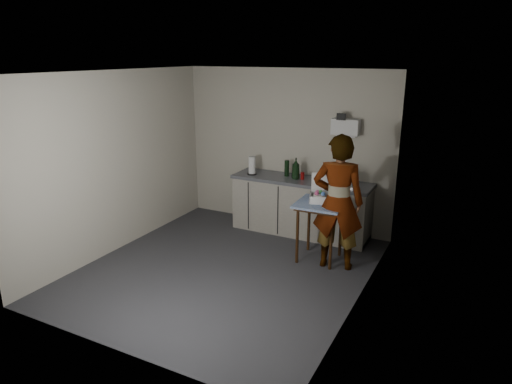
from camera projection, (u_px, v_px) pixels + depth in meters
The scene contains 15 objects.
ground at pixel (226, 270), 6.19m from camera, with size 4.00×4.00×0.00m, color #2B2B31.
wall_back at pixel (286, 149), 7.50m from camera, with size 3.60×0.02×2.60m, color beige.
wall_right at pixel (363, 197), 5.03m from camera, with size 0.02×4.00×2.60m, color beige.
wall_left at pixel (118, 163), 6.59m from camera, with size 0.02×4.00×2.60m, color beige.
ceiling at pixel (221, 73), 5.43m from camera, with size 3.60×4.00×0.01m, color white.
kitchen_counter at pixel (301, 208), 7.34m from camera, with size 2.24×0.62×0.91m.
wall_shelf at pixel (346, 127), 6.88m from camera, with size 0.42×0.18×0.37m.
side_table at pixel (320, 210), 6.30m from camera, with size 0.67×0.67×0.84m.
standing_man at pixel (338, 203), 6.04m from camera, with size 0.67×0.44×1.84m, color #B2A593.
soap_bottle at pixel (296, 169), 7.16m from camera, with size 0.13×0.13×0.34m, color black.
soda_can at pixel (302, 176), 7.17m from camera, with size 0.06×0.06×0.11m, color red.
dark_bottle at pixel (287, 168), 7.34m from camera, with size 0.08×0.08×0.26m, color black.
paper_towel at pixel (252, 166), 7.45m from camera, with size 0.17×0.17×0.30m.
dish_rack at pixel (342, 181), 6.85m from camera, with size 0.39×0.29×0.27m.
bakery_box at pixel (320, 196), 6.30m from camera, with size 0.33×0.34×0.38m.
Camera 1 is at (2.93, -4.80, 2.82)m, focal length 32.00 mm.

